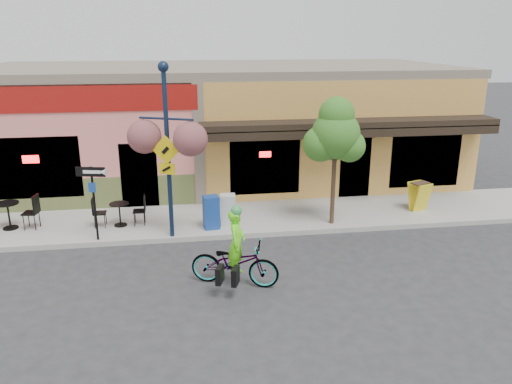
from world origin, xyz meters
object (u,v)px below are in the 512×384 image
cyclist_rider (237,253)px  street_tree (334,161)px  bicycle (235,263)px  lamp_post (168,153)px  newspaper_box_grey (228,210)px  one_way_sign (95,204)px  building (220,122)px  newspaper_box_blue (211,212)px

cyclist_rider → street_tree: bearing=-25.6°
bicycle → lamp_post: lamp_post is taller
cyclist_rider → newspaper_box_grey: bearing=18.1°
cyclist_rider → newspaper_box_grey: 3.52m
bicycle → one_way_sign: one_way_sign is taller
lamp_post → building: bearing=97.4°
cyclist_rider → street_tree: (3.27, 3.18, 1.29)m
newspaper_box_blue → bicycle: bearing=-93.4°
building → bicycle: (-0.45, -9.71, -1.70)m
one_way_sign → newspaper_box_grey: 3.83m
newspaper_box_grey → street_tree: size_ratio=0.24×
cyclist_rider → one_way_sign: size_ratio=0.76×
cyclist_rider → one_way_sign: one_way_sign is taller
newspaper_box_blue → newspaper_box_grey: newspaper_box_blue is taller
lamp_post → newspaper_box_blue: 2.30m
lamp_post → bicycle: bearing=-39.3°
building → cyclist_rider: size_ratio=11.33×
building → lamp_post: lamp_post is taller
bicycle → cyclist_rider: 0.26m
building → newspaper_box_blue: size_ratio=18.34×
building → newspaper_box_grey: 6.42m
cyclist_rider → street_tree: size_ratio=0.41×
cyclist_rider → newspaper_box_grey: cyclist_rider is taller
newspaper_box_blue → cyclist_rider: bearing=-92.6°
lamp_post → street_tree: size_ratio=1.25×
newspaper_box_grey → bicycle: bearing=-88.4°
cyclist_rider → lamp_post: size_ratio=0.33×
newspaper_box_blue → street_tree: bearing=-11.2°
building → street_tree: size_ratio=4.69×
building → newspaper_box_grey: bearing=-92.5°
bicycle → newspaper_box_blue: bearing=26.1°
one_way_sign → newspaper_box_grey: size_ratio=2.24×
cyclist_rider → lamp_post: (-1.54, 2.86, 1.78)m
newspaper_box_grey → newspaper_box_blue: bearing=-153.6°
building → street_tree: 7.13m
newspaper_box_blue → street_tree: street_tree is taller
newspaper_box_blue → street_tree: 3.93m
building → lamp_post: (-1.94, -6.85, 0.33)m
bicycle → lamp_post: 3.81m
building → one_way_sign: (-4.01, -6.82, -1.04)m
newspaper_box_blue → street_tree: (3.66, -0.12, 1.44)m
cyclist_rider → lamp_post: 3.71m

